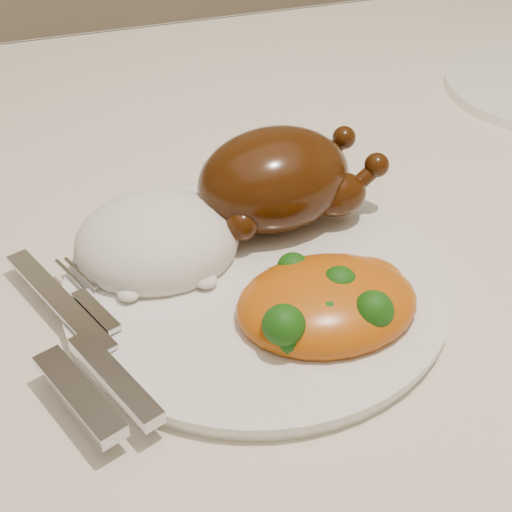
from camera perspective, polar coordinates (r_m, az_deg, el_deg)
name	(u,v)px	position (r m, az deg, el deg)	size (l,w,h in m)	color
dining_table	(280,328)	(0.64, 1.93, -5.81)	(1.60, 0.90, 0.76)	brown
tablecloth	(282,263)	(0.59, 2.07, -0.59)	(1.73, 1.03, 0.18)	silver
dinner_plate	(256,285)	(0.51, 0.00, -2.30)	(0.27, 0.27, 0.01)	white
roast_chicken	(279,179)	(0.55, 1.81, 6.21)	(0.15, 0.10, 0.08)	#412007
rice_mound	(157,242)	(0.53, -7.90, 1.15)	(0.13, 0.12, 0.06)	white
mac_and_cheese	(330,302)	(0.48, 5.97, -3.68)	(0.13, 0.10, 0.05)	#CE600D
cutlery	(88,355)	(0.46, -13.31, -7.70)	(0.07, 0.20, 0.01)	silver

